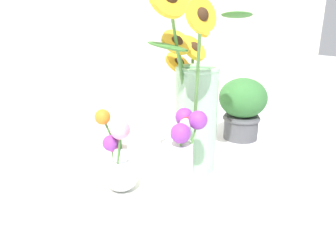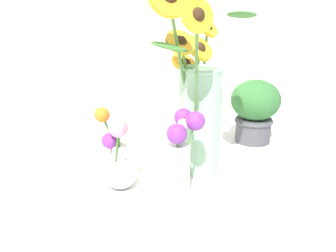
% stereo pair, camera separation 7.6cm
% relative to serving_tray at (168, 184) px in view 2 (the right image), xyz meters
% --- Properties ---
extents(ground_plane, '(6.00, 6.00, 0.00)m').
position_rel_serving_tray_xyz_m(ground_plane, '(0.01, -0.10, -0.01)').
color(ground_plane, silver).
extents(serving_tray, '(0.43, 0.43, 0.02)m').
position_rel_serving_tray_xyz_m(serving_tray, '(0.00, 0.00, 0.00)').
color(serving_tray, white).
rests_on(serving_tray, ground_plane).
extents(mason_jar_sunflowers, '(0.30, 0.25, 0.47)m').
position_rel_serving_tray_xyz_m(mason_jar_sunflowers, '(0.10, 0.01, 0.19)').
color(mason_jar_sunflowers, '#99CC9E').
rests_on(mason_jar_sunflowers, serving_tray).
extents(vase_small_center, '(0.09, 0.08, 0.19)m').
position_rel_serving_tray_xyz_m(vase_small_center, '(-0.02, -0.06, 0.10)').
color(vase_small_center, white).
rests_on(vase_small_center, serving_tray).
extents(vase_bulb_right, '(0.08, 0.08, 0.19)m').
position_rel_serving_tray_xyz_m(vase_bulb_right, '(-0.11, 0.04, 0.08)').
color(vase_bulb_right, white).
rests_on(vase_bulb_right, serving_tray).
extents(potted_plant, '(0.16, 0.16, 0.21)m').
position_rel_serving_tray_xyz_m(potted_plant, '(0.41, 0.09, 0.11)').
color(potted_plant, '#4C4C51').
rests_on(potted_plant, ground_plane).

